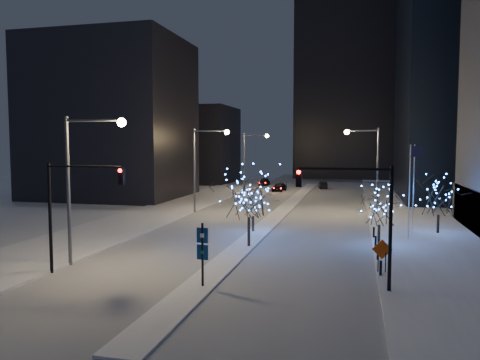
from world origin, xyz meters
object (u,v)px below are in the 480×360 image
(street_lamp_w_near, at_px, (82,169))
(street_lamp_w_far, at_px, (250,154))
(car_far, at_px, (264,182))
(street_lamp_east, at_px, (370,159))
(holiday_tree_median_near, at_px, (249,194))
(street_lamp_w_mid, at_px, (203,158))
(car_mid, at_px, (323,185))
(wayfinding_sign, at_px, (202,248))
(holiday_tree_plaza_near, at_px, (380,207))
(car_near, at_px, (279,187))
(traffic_signal_west, at_px, (71,199))
(construction_sign, at_px, (382,252))
(holiday_tree_plaza_far, at_px, (439,196))
(holiday_tree_median_far, at_px, (253,203))
(traffic_signal_east, at_px, (361,206))

(street_lamp_w_near, relative_size, street_lamp_w_far, 1.00)
(car_far, bearing_deg, street_lamp_east, -63.69)
(street_lamp_w_near, relative_size, holiday_tree_median_near, 1.56)
(street_lamp_w_mid, relative_size, car_mid, 2.58)
(holiday_tree_median_near, bearing_deg, wayfinding_sign, -91.04)
(street_lamp_w_mid, distance_m, holiday_tree_median_near, 19.45)
(holiday_tree_plaza_near, bearing_deg, car_near, 109.69)
(traffic_signal_west, height_order, holiday_tree_median_near, traffic_signal_west)
(street_lamp_w_near, bearing_deg, construction_sign, 8.15)
(street_lamp_w_mid, distance_m, wayfinding_sign, 29.49)
(holiday_tree_median_near, bearing_deg, traffic_signal_west, -131.40)
(traffic_signal_west, relative_size, car_far, 1.54)
(street_lamp_w_mid, bearing_deg, holiday_tree_plaza_far, -16.60)
(car_mid, bearing_deg, holiday_tree_plaza_far, 98.17)
(traffic_signal_west, distance_m, holiday_tree_plaza_far, 31.28)
(street_lamp_w_far, xyz_separation_m, construction_sign, (19.24, -47.24, -5.09))
(car_near, height_order, holiday_tree_median_far, holiday_tree_median_far)
(traffic_signal_east, bearing_deg, traffic_signal_west, -176.71)
(traffic_signal_west, relative_size, car_near, 1.59)
(street_lamp_w_mid, height_order, car_mid, street_lamp_w_mid)
(street_lamp_w_mid, distance_m, car_far, 38.64)
(street_lamp_w_near, xyz_separation_m, holiday_tree_plaza_far, (24.85, 17.59, -3.01))
(car_far, relative_size, holiday_tree_plaza_near, 0.98)
(traffic_signal_east, bearing_deg, street_lamp_east, 87.74)
(car_far, xyz_separation_m, holiday_tree_plaza_near, (19.50, -51.83, 2.45))
(car_near, xyz_separation_m, car_far, (-4.74, 10.58, -0.09))
(street_lamp_w_near, xyz_separation_m, street_lamp_w_far, (0.00, 50.00, 0.00))
(traffic_signal_east, relative_size, car_near, 1.59)
(car_near, relative_size, car_mid, 1.13)
(traffic_signal_east, bearing_deg, holiday_tree_plaza_near, 82.81)
(street_lamp_east, distance_m, car_mid, 32.66)
(car_near, distance_m, car_mid, 9.66)
(street_lamp_w_mid, distance_m, car_near, 28.59)
(car_near, relative_size, car_far, 0.97)
(street_lamp_w_mid, xyz_separation_m, car_mid, (11.66, 34.28, -5.86))
(street_lamp_w_mid, distance_m, holiday_tree_plaza_near, 23.98)
(traffic_signal_west, relative_size, traffic_signal_east, 1.00)
(street_lamp_east, xyz_separation_m, wayfinding_sign, (-9.78, -30.68, -4.15))
(street_lamp_w_far, height_order, wayfinding_sign, street_lamp_w_far)
(holiday_tree_median_near, bearing_deg, street_lamp_w_far, 102.70)
(car_near, relative_size, wayfinding_sign, 1.17)
(car_far, height_order, holiday_tree_median_near, holiday_tree_median_near)
(street_lamp_east, relative_size, traffic_signal_east, 1.43)
(street_lamp_w_far, relative_size, car_far, 2.20)
(traffic_signal_east, relative_size, holiday_tree_median_near, 1.09)
(street_lamp_w_near, bearing_deg, traffic_signal_east, -3.21)
(car_near, bearing_deg, holiday_tree_median_near, -76.70)
(car_near, height_order, construction_sign, construction_sign)
(street_lamp_east, distance_m, car_far, 40.45)
(car_near, xyz_separation_m, holiday_tree_plaza_near, (14.76, -41.25, 2.36))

